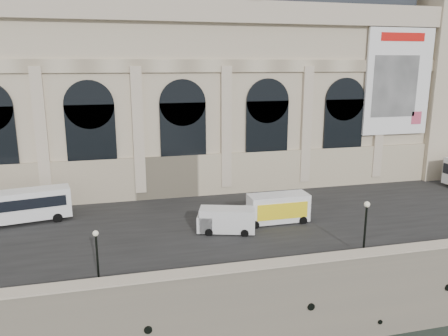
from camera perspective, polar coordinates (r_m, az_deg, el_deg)
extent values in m
cube|color=#796E5D|center=(65.37, -3.43, -2.77)|extent=(160.00, 70.00, 6.00)
cube|color=#2D2D2D|center=(44.93, 1.48, -6.30)|extent=(160.00, 24.00, 0.06)
cube|color=#796E5D|center=(33.02, 7.84, -13.01)|extent=(160.00, 1.20, 1.10)
cube|color=#BFB09A|center=(32.76, 7.88, -12.07)|extent=(160.00, 1.40, 0.12)
cube|color=#C1B294|center=(58.16, -8.78, 9.13)|extent=(68.00, 18.00, 22.00)
cube|color=#BFB09A|center=(50.52, -7.46, -1.24)|extent=(68.60, 0.40, 5.00)
cube|color=#BFB09A|center=(49.08, -8.13, 19.86)|extent=(69.00, 0.80, 2.40)
cube|color=#BFB09A|center=(48.90, -7.92, 13.08)|extent=(68.00, 0.30, 1.40)
cube|color=#BFB09A|center=(49.63, -22.76, 4.05)|extent=(1.20, 0.50, 14.00)
cube|color=black|center=(49.42, -16.86, 2.72)|extent=(5.20, 0.25, 9.00)
cylinder|color=black|center=(48.83, -17.22, 7.91)|extent=(5.20, 0.25, 5.20)
cube|color=#BFB09A|center=(49.09, -11.13, 4.75)|extent=(1.20, 0.50, 14.00)
cube|color=black|center=(49.89, -5.31, 3.33)|extent=(5.20, 0.25, 9.00)
cylinder|color=black|center=(49.31, -5.43, 8.49)|extent=(5.20, 0.25, 5.20)
cube|color=#BFB09A|center=(50.56, 0.29, 5.25)|extent=(1.20, 0.50, 14.00)
cube|color=black|center=(52.30, 5.60, 3.79)|extent=(5.20, 0.25, 9.00)
cylinder|color=black|center=(51.75, 5.71, 8.71)|extent=(5.20, 0.25, 5.20)
cube|color=#BFB09A|center=(53.88, 10.70, 5.52)|extent=(1.20, 0.50, 14.00)
cube|color=black|center=(56.41, 15.25, 4.08)|extent=(5.20, 0.25, 9.00)
cylinder|color=black|center=(55.90, 15.53, 8.64)|extent=(5.20, 0.25, 5.20)
cube|color=#BFB09A|center=(58.73, 19.66, 5.61)|extent=(1.20, 0.50, 14.00)
cube|color=white|center=(59.30, 21.79, 10.37)|extent=(9.00, 0.35, 13.00)
cube|color=red|center=(59.19, 22.37, 15.56)|extent=(6.00, 0.06, 1.00)
cube|color=gray|center=(58.87, 21.46, 9.89)|extent=(6.20, 0.06, 7.50)
cube|color=#C04360|center=(61.26, 23.83, 6.01)|extent=(1.40, 0.06, 1.60)
cube|color=#C1B294|center=(71.09, 26.26, 11.92)|extent=(12.00, 14.00, 30.00)
cube|color=white|center=(46.81, -26.25, -4.55)|extent=(11.38, 4.30, 2.88)
cube|color=black|center=(45.55, -26.33, -4.54)|extent=(10.06, 1.93, 1.02)
cube|color=black|center=(47.86, -26.26, -3.71)|extent=(10.06, 1.93, 1.02)
cylinder|color=black|center=(46.10, -20.90, -6.12)|extent=(0.96, 0.44, 0.93)
cylinder|color=black|center=(48.30, -21.09, -5.26)|extent=(0.96, 0.44, 0.93)
cube|color=silver|center=(40.35, 0.44, -6.76)|extent=(5.41, 3.38, 2.15)
cube|color=silver|center=(40.62, -2.43, -7.13)|extent=(1.94, 2.30, 1.50)
cube|color=black|center=(40.49, -3.19, -6.42)|extent=(0.56, 1.63, 0.75)
cylinder|color=black|center=(39.87, -1.98, -8.42)|extent=(0.75, 0.44, 0.71)
cylinder|color=black|center=(41.70, -1.73, -7.41)|extent=(0.75, 0.44, 0.71)
cylinder|color=black|center=(39.72, 2.72, -8.51)|extent=(0.75, 0.44, 0.71)
cylinder|color=black|center=(41.55, 2.75, -7.50)|extent=(0.75, 0.44, 0.71)
cube|color=white|center=(43.15, 7.10, -5.14)|extent=(5.93, 2.34, 2.65)
cube|color=yellow|center=(42.14, 7.68, -5.62)|extent=(5.11, 0.13, 1.57)
cube|color=red|center=(42.14, 7.68, -5.62)|extent=(2.95, 0.08, 0.59)
cube|color=white|center=(42.27, 2.84, -6.30)|extent=(1.60, 2.18, 1.47)
cylinder|color=black|center=(41.62, 4.08, -7.43)|extent=(0.79, 0.29, 0.79)
cylinder|color=black|center=(43.63, 3.12, -6.42)|extent=(0.79, 0.29, 0.79)
cylinder|color=black|center=(43.38, 10.28, -6.74)|extent=(0.79, 0.29, 0.79)
cylinder|color=black|center=(45.31, 9.08, -5.81)|extent=(0.79, 0.29, 0.79)
cylinder|color=black|center=(33.15, -16.01, -14.02)|extent=(0.41, 0.41, 0.37)
cylinder|color=black|center=(32.43, -16.20, -11.40)|extent=(0.15, 0.15, 3.71)
sphere|color=beige|center=(31.68, -16.43, -8.19)|extent=(0.41, 0.41, 0.41)
cylinder|color=black|center=(37.89, 17.72, -10.52)|extent=(0.47, 0.47, 0.43)
cylinder|color=black|center=(37.18, 17.93, -7.82)|extent=(0.17, 0.17, 4.26)
sphere|color=beige|center=(36.45, 18.18, -4.53)|extent=(0.47, 0.47, 0.47)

